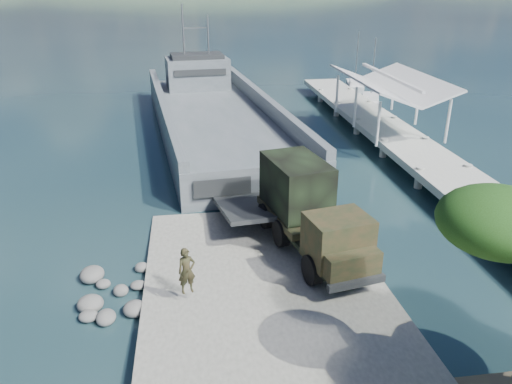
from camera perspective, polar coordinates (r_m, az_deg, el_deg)
name	(u,v)px	position (r m, az deg, el deg)	size (l,w,h in m)	color
ground	(265,294)	(21.45, 1.00, -11.55)	(1400.00, 1400.00, 0.00)	#1A3640
boat_ramp	(269,303)	(20.50, 1.46, -12.56)	(10.00, 18.00, 0.50)	slate
shoreline_rocks	(115,299)	(21.93, -15.78, -11.69)	(3.20, 5.60, 0.90)	#61615E
pier	(391,125)	(40.87, 15.17, 7.40)	(6.40, 44.00, 6.10)	#A7A89E
landing_craft	(216,123)	(42.88, -4.62, 7.87)	(12.36, 36.77, 10.74)	#4D585B
military_truck	(308,209)	(23.15, 6.02, -1.99)	(4.12, 8.61, 3.84)	black
soldier	(187,279)	(19.87, -7.86, -9.87)	(0.70, 0.46, 1.91)	black
sailboat_near	(370,101)	(54.33, 12.93, 10.12)	(3.59, 5.93, 6.96)	silver
sailboat_far	(355,86)	(61.78, 11.23, 11.81)	(2.80, 5.77, 6.76)	silver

